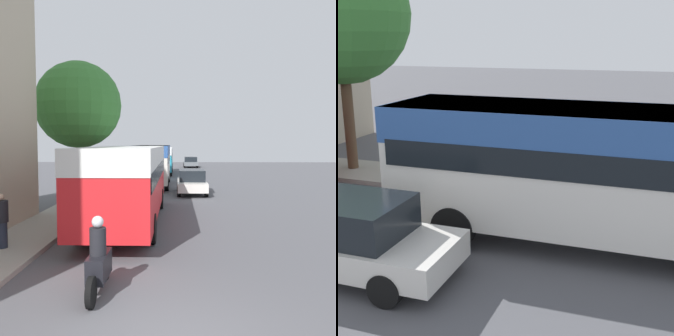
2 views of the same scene
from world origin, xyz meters
The scene contains 8 objects.
bus_lead centered at (-1.98, 9.76, 2.04)m, with size 2.63×10.78×3.15m.
bus_following centered at (-1.83, 23.06, 2.03)m, with size 2.60×9.06×3.13m.
bus_third_in_line centered at (-1.73, 34.61, 1.86)m, with size 2.60×9.53×2.84m.
motorcycle_behind_lead centered at (-1.70, 2.38, 0.68)m, with size 0.38×2.24×1.73m.
car_crossing centered at (1.01, 18.72, 0.81)m, with size 1.92×4.57×1.58m.
car_far_curb centered at (1.97, 45.61, 0.76)m, with size 1.96×3.99×1.45m.
pedestrian_near_curb centered at (-5.26, 5.34, 0.98)m, with size 0.43×0.43×1.64m.
street_tree centered at (-5.21, 14.29, 5.31)m, with size 4.57×4.57×7.47m.
Camera 1 is at (-0.00, -5.62, 3.29)m, focal length 40.00 mm.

